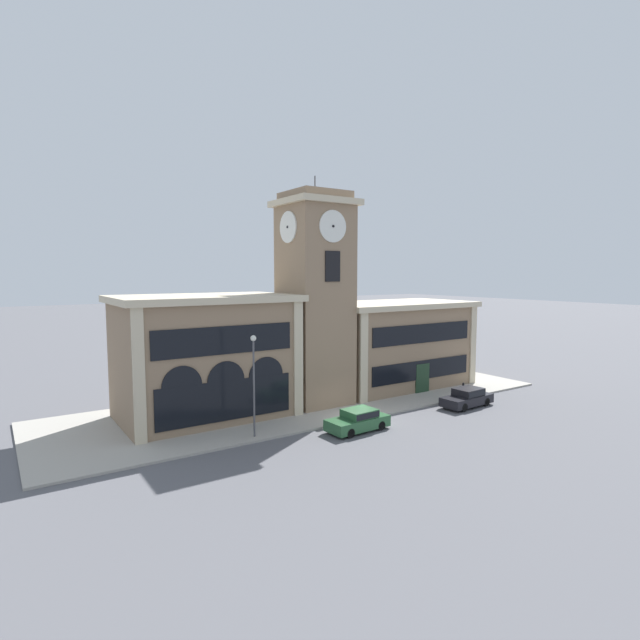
# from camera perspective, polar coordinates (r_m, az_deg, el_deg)

# --- Properties ---
(ground_plane) EXTENTS (300.00, 300.00, 0.00)m
(ground_plane) POSITION_cam_1_polar(r_m,az_deg,el_deg) (35.07, 4.51, -11.47)
(ground_plane) COLOR #56565B
(sidewalk_kerb) EXTENTS (39.86, 12.35, 0.15)m
(sidewalk_kerb) POSITION_cam_1_polar(r_m,az_deg,el_deg) (39.89, -1.05, -9.25)
(sidewalk_kerb) COLOR #A39E93
(sidewalk_kerb) RESTS_ON ground_plane
(clock_tower) EXTENTS (5.28, 5.28, 17.40)m
(clock_tower) POSITION_cam_1_polar(r_m,az_deg,el_deg) (38.12, -0.57, 2.36)
(clock_tower) COLOR #897056
(clock_tower) RESTS_ON ground_plane
(town_hall_left_wing) EXTENTS (12.22, 7.78, 8.64)m
(town_hall_left_wing) POSITION_cam_1_polar(r_m,az_deg,el_deg) (35.84, -12.93, -4.08)
(town_hall_left_wing) COLOR #897056
(town_hall_left_wing) RESTS_ON ground_plane
(town_hall_right_wing) EXTENTS (14.04, 7.78, 7.59)m
(town_hall_right_wing) POSITION_cam_1_polar(r_m,az_deg,el_deg) (45.17, 8.47, -2.73)
(town_hall_right_wing) COLOR #897056
(town_hall_right_wing) RESTS_ON ground_plane
(parked_car_near) EXTENTS (4.27, 2.03, 1.39)m
(parked_car_near) POSITION_cam_1_polar(r_m,az_deg,el_deg) (32.93, 4.39, -11.29)
(parked_car_near) COLOR #285633
(parked_car_near) RESTS_ON ground_plane
(parked_car_mid) EXTENTS (4.46, 1.99, 1.40)m
(parked_car_mid) POSITION_cam_1_polar(r_m,az_deg,el_deg) (40.08, 16.48, -8.44)
(parked_car_mid) COLOR black
(parked_car_mid) RESTS_ON ground_plane
(street_lamp) EXTENTS (0.36, 0.36, 6.27)m
(street_lamp) POSITION_cam_1_polar(r_m,az_deg,el_deg) (30.69, -7.58, -5.83)
(street_lamp) COLOR #4C4C51
(street_lamp) RESTS_ON sidewalk_kerb
(bollard) EXTENTS (0.18, 0.18, 1.06)m
(bollard) POSITION_cam_1_polar(r_m,az_deg,el_deg) (42.90, 16.05, -7.60)
(bollard) COLOR black
(bollard) RESTS_ON sidewalk_kerb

